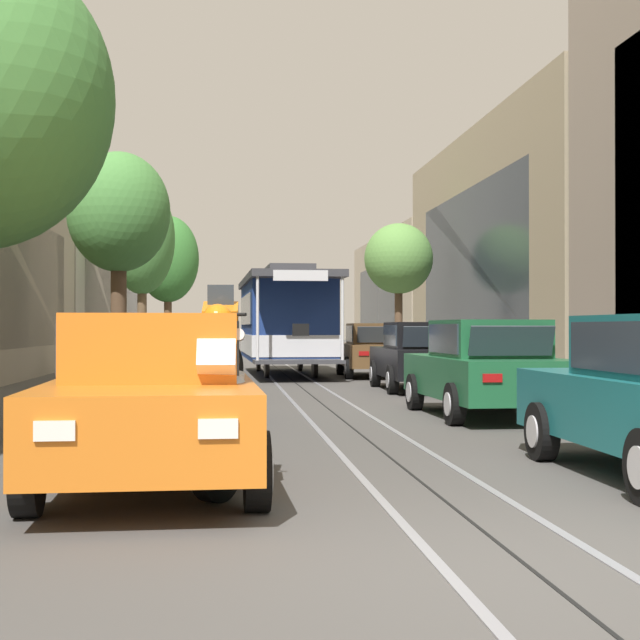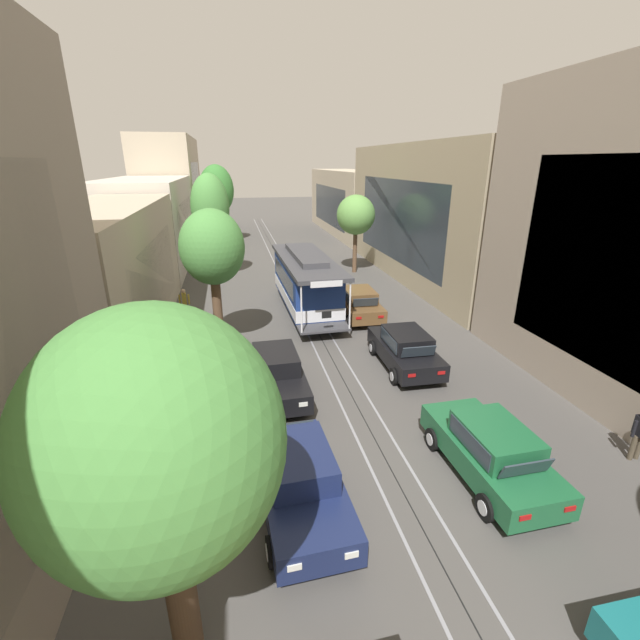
{
  "view_description": "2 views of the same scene",
  "coord_description": "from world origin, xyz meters",
  "px_view_note": "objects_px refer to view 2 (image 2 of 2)",
  "views": [
    {
      "loc": [
        -1.83,
        -5.45,
        1.46
      ],
      "look_at": [
        0.79,
        20.78,
        1.67
      ],
      "focal_mm": 52.96,
      "sensor_mm": 36.0,
      "label": 1
    },
    {
      "loc": [
        -3.78,
        1.45,
        7.84
      ],
      "look_at": [
        0.0,
        19.95,
        0.83
      ],
      "focal_mm": 24.01,
      "sensor_mm": 36.0,
      "label": 2
    }
  ],
  "objects_px": {
    "street_tree_kerb_left_fourth": "(217,190)",
    "street_tree_kerb_right_second": "(356,215)",
    "parked_car_navy_second_left": "(300,480)",
    "parked_car_black_mid_right": "(405,349)",
    "street_tree_kerb_left_second": "(212,249)",
    "street_tree_kerb_left_near": "(158,445)",
    "parked_car_green_second_right": "(490,450)",
    "pedestrian_on_right_pavement": "(640,432)",
    "pedestrian_on_left_pavement": "(185,302)",
    "street_tree_kerb_left_mid": "(210,208)",
    "parked_car_brown_fourth_right": "(359,303)",
    "parked_car_black_mid_left": "(276,373)",
    "cable_car_trolley": "(306,281)"
  },
  "relations": [
    {
      "from": "street_tree_kerb_right_second",
      "to": "cable_car_trolley",
      "type": "height_order",
      "value": "street_tree_kerb_right_second"
    },
    {
      "from": "street_tree_kerb_left_near",
      "to": "street_tree_kerb_right_second",
      "type": "bearing_deg",
      "value": 68.37
    },
    {
      "from": "street_tree_kerb_left_mid",
      "to": "cable_car_trolley",
      "type": "xyz_separation_m",
      "value": [
        5.12,
        -8.33,
        -3.25
      ]
    },
    {
      "from": "parked_car_black_mid_right",
      "to": "street_tree_kerb_left_second",
      "type": "height_order",
      "value": "street_tree_kerb_left_second"
    },
    {
      "from": "parked_car_brown_fourth_right",
      "to": "parked_car_black_mid_right",
      "type": "bearing_deg",
      "value": -88.64
    },
    {
      "from": "street_tree_kerb_left_near",
      "to": "street_tree_kerb_right_second",
      "type": "distance_m",
      "value": 27.23
    },
    {
      "from": "street_tree_kerb_left_near",
      "to": "pedestrian_on_left_pavement",
      "type": "relative_size",
      "value": 3.79
    },
    {
      "from": "street_tree_kerb_right_second",
      "to": "pedestrian_on_right_pavement",
      "type": "relative_size",
      "value": 3.61
    },
    {
      "from": "parked_car_black_mid_left",
      "to": "street_tree_kerb_left_fourth",
      "type": "height_order",
      "value": "street_tree_kerb_left_fourth"
    },
    {
      "from": "street_tree_kerb_right_second",
      "to": "pedestrian_on_left_pavement",
      "type": "xyz_separation_m",
      "value": [
        -11.56,
        -8.13,
        -3.27
      ]
    },
    {
      "from": "parked_car_navy_second_left",
      "to": "parked_car_brown_fourth_right",
      "type": "relative_size",
      "value": 1.01
    },
    {
      "from": "pedestrian_on_left_pavement",
      "to": "pedestrian_on_right_pavement",
      "type": "height_order",
      "value": "pedestrian_on_left_pavement"
    },
    {
      "from": "street_tree_kerb_left_second",
      "to": "pedestrian_on_right_pavement",
      "type": "height_order",
      "value": "street_tree_kerb_left_second"
    },
    {
      "from": "parked_car_green_second_right",
      "to": "pedestrian_on_right_pavement",
      "type": "distance_m",
      "value": 4.41
    },
    {
      "from": "street_tree_kerb_left_near",
      "to": "street_tree_kerb_left_second",
      "type": "relative_size",
      "value": 1.03
    },
    {
      "from": "street_tree_kerb_left_near",
      "to": "cable_car_trolley",
      "type": "relative_size",
      "value": 0.68
    },
    {
      "from": "parked_car_black_mid_right",
      "to": "street_tree_kerb_right_second",
      "type": "distance_m",
      "value": 16.32
    },
    {
      "from": "parked_car_black_mid_right",
      "to": "pedestrian_on_right_pavement",
      "type": "height_order",
      "value": "parked_car_black_mid_right"
    },
    {
      "from": "cable_car_trolley",
      "to": "parked_car_black_mid_right",
      "type": "bearing_deg",
      "value": -70.95
    },
    {
      "from": "pedestrian_on_left_pavement",
      "to": "street_tree_kerb_left_fourth",
      "type": "bearing_deg",
      "value": 86.35
    },
    {
      "from": "parked_car_green_second_right",
      "to": "street_tree_kerb_left_fourth",
      "type": "xyz_separation_m",
      "value": [
        -7.4,
        37.33,
        4.39
      ]
    },
    {
      "from": "parked_car_black_mid_left",
      "to": "parked_car_black_mid_right",
      "type": "distance_m",
      "value": 5.37
    },
    {
      "from": "street_tree_kerb_left_near",
      "to": "street_tree_kerb_left_second",
      "type": "xyz_separation_m",
      "value": [
        0.32,
        13.13,
        0.15
      ]
    },
    {
      "from": "parked_car_brown_fourth_right",
      "to": "pedestrian_on_left_pavement",
      "type": "xyz_separation_m",
      "value": [
        -9.02,
        1.6,
        0.13
      ]
    },
    {
      "from": "parked_car_black_mid_left",
      "to": "street_tree_kerb_right_second",
      "type": "bearing_deg",
      "value": 65.51
    },
    {
      "from": "parked_car_navy_second_left",
      "to": "parked_car_black_mid_right",
      "type": "bearing_deg",
      "value": 51.22
    },
    {
      "from": "parked_car_navy_second_left",
      "to": "parked_car_green_second_right",
      "type": "height_order",
      "value": "same"
    },
    {
      "from": "parked_car_green_second_right",
      "to": "street_tree_kerb_left_mid",
      "type": "xyz_separation_m",
      "value": [
        -7.52,
        22.61,
        4.11
      ]
    },
    {
      "from": "parked_car_black_mid_right",
      "to": "pedestrian_on_left_pavement",
      "type": "relative_size",
      "value": 2.67
    },
    {
      "from": "street_tree_kerb_left_fourth",
      "to": "street_tree_kerb_right_second",
      "type": "xyz_separation_m",
      "value": [
        10.08,
        -15.05,
        -0.99
      ]
    },
    {
      "from": "street_tree_kerb_left_mid",
      "to": "street_tree_kerb_left_fourth",
      "type": "height_order",
      "value": "street_tree_kerb_left_fourth"
    },
    {
      "from": "street_tree_kerb_left_mid",
      "to": "pedestrian_on_right_pavement",
      "type": "distance_m",
      "value": 26.05
    },
    {
      "from": "parked_car_black_mid_right",
      "to": "street_tree_kerb_left_mid",
      "type": "distance_m",
      "value": 18.37
    },
    {
      "from": "parked_car_green_second_right",
      "to": "pedestrian_on_right_pavement",
      "type": "height_order",
      "value": "parked_car_green_second_right"
    },
    {
      "from": "street_tree_kerb_left_near",
      "to": "pedestrian_on_right_pavement",
      "type": "xyz_separation_m",
      "value": [
        11.77,
        2.83,
        -3.4
      ]
    },
    {
      "from": "parked_car_brown_fourth_right",
      "to": "street_tree_kerb_right_second",
      "type": "relative_size",
      "value": 0.78
    },
    {
      "from": "street_tree_kerb_left_mid",
      "to": "street_tree_kerb_right_second",
      "type": "bearing_deg",
      "value": -1.82
    },
    {
      "from": "street_tree_kerb_left_mid",
      "to": "street_tree_kerb_right_second",
      "type": "xyz_separation_m",
      "value": [
        10.2,
        -0.32,
        -0.72
      ]
    },
    {
      "from": "parked_car_black_mid_right",
      "to": "street_tree_kerb_left_second",
      "type": "xyz_separation_m",
      "value": [
        -7.32,
        3.61,
        3.63
      ]
    },
    {
      "from": "parked_car_brown_fourth_right",
      "to": "street_tree_kerb_left_second",
      "type": "distance_m",
      "value": 8.41
    },
    {
      "from": "parked_car_green_second_right",
      "to": "parked_car_brown_fourth_right",
      "type": "height_order",
      "value": "same"
    },
    {
      "from": "street_tree_kerb_left_second",
      "to": "street_tree_kerb_left_fourth",
      "type": "relative_size",
      "value": 0.8
    },
    {
      "from": "street_tree_kerb_right_second",
      "to": "pedestrian_on_left_pavement",
      "type": "bearing_deg",
      "value": -144.88
    },
    {
      "from": "street_tree_kerb_left_near",
      "to": "street_tree_kerb_left_mid",
      "type": "relative_size",
      "value": 0.87
    },
    {
      "from": "street_tree_kerb_left_fourth",
      "to": "pedestrian_on_left_pavement",
      "type": "relative_size",
      "value": 4.64
    },
    {
      "from": "parked_car_brown_fourth_right",
      "to": "street_tree_kerb_left_near",
      "type": "relative_size",
      "value": 0.71
    },
    {
      "from": "parked_car_brown_fourth_right",
      "to": "pedestrian_on_right_pavement",
      "type": "height_order",
      "value": "parked_car_brown_fourth_right"
    },
    {
      "from": "parked_car_green_second_right",
      "to": "parked_car_brown_fourth_right",
      "type": "xyz_separation_m",
      "value": [
        0.14,
        12.55,
        0.0
      ]
    },
    {
      "from": "street_tree_kerb_left_mid",
      "to": "pedestrian_on_right_pavement",
      "type": "height_order",
      "value": "street_tree_kerb_left_mid"
    },
    {
      "from": "street_tree_kerb_left_mid",
      "to": "pedestrian_on_left_pavement",
      "type": "bearing_deg",
      "value": -99.11
    }
  ]
}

